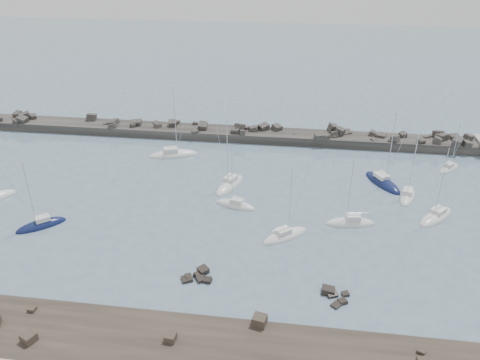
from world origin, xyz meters
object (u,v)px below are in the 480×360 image
(sailboat_6, at_px, (382,183))
(sailboat_8, at_px, (407,196))
(sailboat_10, at_px, (449,169))
(sailboat_4, at_px, (230,185))
(sailboat_2, at_px, (173,155))
(sailboat_9, at_px, (436,217))
(sailboat_7, at_px, (350,223))
(sailboat_3, at_px, (235,205))
(sailboat_1, at_px, (41,225))
(sailboat_5, at_px, (285,236))

(sailboat_6, relative_size, sailboat_8, 1.21)
(sailboat_8, distance_m, sailboat_10, 15.26)
(sailboat_4, height_order, sailboat_6, sailboat_6)
(sailboat_2, height_order, sailboat_9, sailboat_2)
(sailboat_2, bearing_deg, sailboat_4, -40.61)
(sailboat_7, bearing_deg, sailboat_6, 65.37)
(sailboat_8, bearing_deg, sailboat_3, -165.81)
(sailboat_8, bearing_deg, sailboat_9, -62.77)
(sailboat_1, bearing_deg, sailboat_5, 3.57)
(sailboat_2, distance_m, sailboat_7, 38.94)
(sailboat_9, bearing_deg, sailboat_8, 117.23)
(sailboat_5, relative_size, sailboat_8, 1.00)
(sailboat_9, bearing_deg, sailboat_4, 169.79)
(sailboat_4, xyz_separation_m, sailboat_10, (39.39, 12.19, -0.01))
(sailboat_8, relative_size, sailboat_10, 1.21)
(sailboat_5, bearing_deg, sailboat_4, 125.79)
(sailboat_1, relative_size, sailboat_9, 0.91)
(sailboat_8, bearing_deg, sailboat_7, -134.99)
(sailboat_7, height_order, sailboat_9, sailboat_9)
(sailboat_2, relative_size, sailboat_4, 1.11)
(sailboat_8, height_order, sailboat_10, sailboat_8)
(sailboat_2, xyz_separation_m, sailboat_6, (39.43, -6.58, -0.01))
(sailboat_6, relative_size, sailboat_9, 1.12)
(sailboat_5, bearing_deg, sailboat_2, 132.49)
(sailboat_10, bearing_deg, sailboat_2, -178.91)
(sailboat_5, bearing_deg, sailboat_6, 49.80)
(sailboat_5, bearing_deg, sailboat_8, 37.04)
(sailboat_3, bearing_deg, sailboat_5, -42.56)
(sailboat_5, xyz_separation_m, sailboat_8, (19.45, 14.68, 0.01))
(sailboat_1, height_order, sailboat_6, sailboat_6)
(sailboat_4, bearing_deg, sailboat_8, 0.63)
(sailboat_4, height_order, sailboat_5, sailboat_4)
(sailboat_1, xyz_separation_m, sailboat_2, (12.68, 27.80, -0.01))
(sailboat_10, bearing_deg, sailboat_8, -128.94)
(sailboat_4, distance_m, sailboat_6, 26.77)
(sailboat_4, relative_size, sailboat_7, 1.14)
(sailboat_5, xyz_separation_m, sailboat_10, (29.04, 26.55, 0.01))
(sailboat_3, bearing_deg, sailboat_8, 14.19)
(sailboat_1, bearing_deg, sailboat_9, 10.28)
(sailboat_4, distance_m, sailboat_5, 17.70)
(sailboat_4, relative_size, sailboat_8, 1.14)
(sailboat_1, distance_m, sailboat_4, 30.63)
(sailboat_2, xyz_separation_m, sailboat_7, (32.90, -20.83, 0.00))
(sailboat_7, bearing_deg, sailboat_1, -171.31)
(sailboat_2, distance_m, sailboat_3, 23.40)
(sailboat_1, bearing_deg, sailboat_6, 22.15)
(sailboat_7, height_order, sailboat_8, sailboat_8)
(sailboat_7, bearing_deg, sailboat_4, 154.09)
(sailboat_3, height_order, sailboat_4, sailboat_4)
(sailboat_3, distance_m, sailboat_6, 26.86)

